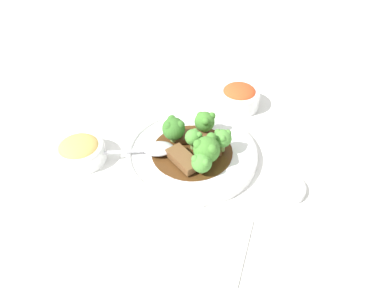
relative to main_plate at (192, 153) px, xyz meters
The scene contains 16 objects.
ground_plane 0.01m from the main_plate, ahead, with size 4.00×4.00×0.00m, color white.
main_plate is the anchor object (origin of this frame).
beef_strip_0 0.04m from the main_plate, 54.41° to the right, with size 0.07×0.06×0.01m.
beef_strip_1 0.04m from the main_plate, behind, with size 0.06×0.08×0.02m.
beef_strip_2 0.04m from the main_plate, 26.74° to the left, with size 0.06×0.07×0.01m.
broccoli_floret_0 0.07m from the main_plate, 137.79° to the right, with size 0.04×0.04×0.04m.
broccoli_floret_1 0.04m from the main_plate, 21.36° to the right, with size 0.03×0.03×0.04m.
broccoli_floret_2 0.07m from the main_plate, 65.72° to the right, with size 0.04×0.04×0.05m.
broccoli_floret_3 0.06m from the main_plate, 116.92° to the right, with size 0.05×0.05×0.06m.
broccoli_floret_4 0.06m from the main_plate, 76.88° to the left, with size 0.05×0.05×0.05m.
broccoli_floret_5 0.07m from the main_plate, ahead, with size 0.04×0.04×0.05m.
serving_spoon 0.09m from the main_plate, 119.71° to the left, with size 0.13×0.21×0.01m.
side_bowl_kimchi 0.20m from the main_plate, ahead, with size 0.09×0.09×0.05m.
side_bowl_appetizer 0.22m from the main_plate, 117.25° to the left, with size 0.10×0.10×0.04m.
sauce_dish 0.19m from the main_plate, 91.96° to the right, with size 0.08×0.08×0.01m.
paper_napkin 0.20m from the main_plate, 144.17° to the right, with size 0.14×0.12×0.01m.
Camera 1 is at (-0.48, -0.23, 0.52)m, focal length 35.00 mm.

